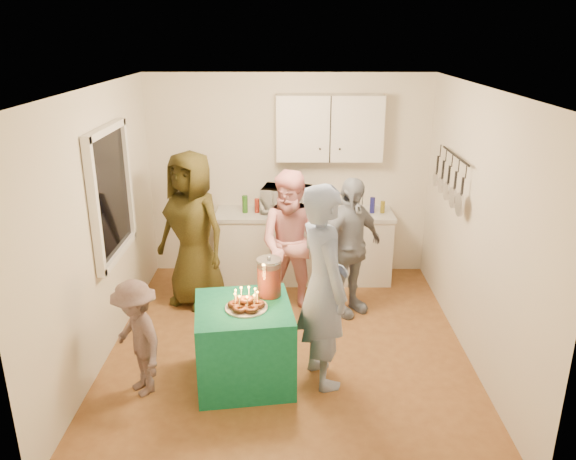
{
  "coord_description": "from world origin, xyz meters",
  "views": [
    {
      "loc": [
        0.04,
        -5.06,
        3.08
      ],
      "look_at": [
        0.0,
        0.35,
        1.15
      ],
      "focal_mm": 35.0,
      "sensor_mm": 36.0,
      "label": 1
    }
  ],
  "objects_px": {
    "party_table": "(244,343)",
    "woman_back_right": "(349,247)",
    "counter": "(304,247)",
    "man_birthday": "(323,286)",
    "microwave": "(286,200)",
    "punch_jar": "(269,278)",
    "woman_back_center": "(293,244)",
    "child_near_left": "(137,338)",
    "woman_back_left": "(192,230)"
  },
  "relations": [
    {
      "from": "woman_back_left",
      "to": "woman_back_right",
      "type": "bearing_deg",
      "value": 23.31
    },
    {
      "from": "woman_back_center",
      "to": "woman_back_left",
      "type": "bearing_deg",
      "value": 179.6
    },
    {
      "from": "party_table",
      "to": "woman_back_center",
      "type": "height_order",
      "value": "woman_back_center"
    },
    {
      "from": "woman_back_center",
      "to": "child_near_left",
      "type": "bearing_deg",
      "value": -120.58
    },
    {
      "from": "counter",
      "to": "woman_back_center",
      "type": "relative_size",
      "value": 1.32
    },
    {
      "from": "punch_jar",
      "to": "child_near_left",
      "type": "distance_m",
      "value": 1.28
    },
    {
      "from": "man_birthday",
      "to": "child_near_left",
      "type": "distance_m",
      "value": 1.69
    },
    {
      "from": "counter",
      "to": "punch_jar",
      "type": "bearing_deg",
      "value": -100.16
    },
    {
      "from": "woman_back_right",
      "to": "woman_back_left",
      "type": "bearing_deg",
      "value": 134.53
    },
    {
      "from": "punch_jar",
      "to": "woman_back_left",
      "type": "bearing_deg",
      "value": 124.55
    },
    {
      "from": "counter",
      "to": "woman_back_center",
      "type": "distance_m",
      "value": 1.03
    },
    {
      "from": "man_birthday",
      "to": "counter",
      "type": "bearing_deg",
      "value": -16.29
    },
    {
      "from": "woman_back_right",
      "to": "child_near_left",
      "type": "height_order",
      "value": "woman_back_right"
    },
    {
      "from": "party_table",
      "to": "man_birthday",
      "type": "bearing_deg",
      "value": 2.15
    },
    {
      "from": "woman_back_left",
      "to": "woman_back_center",
      "type": "relative_size",
      "value": 1.1
    },
    {
      "from": "counter",
      "to": "man_birthday",
      "type": "height_order",
      "value": "man_birthday"
    },
    {
      "from": "counter",
      "to": "child_near_left",
      "type": "xyz_separation_m",
      "value": [
        -1.51,
        -2.47,
        0.11
      ]
    },
    {
      "from": "microwave",
      "to": "woman_back_right",
      "type": "bearing_deg",
      "value": -42.52
    },
    {
      "from": "punch_jar",
      "to": "woman_back_center",
      "type": "distance_m",
      "value": 1.15
    },
    {
      "from": "woman_back_center",
      "to": "woman_back_right",
      "type": "bearing_deg",
      "value": 11.44
    },
    {
      "from": "woman_back_right",
      "to": "child_near_left",
      "type": "xyz_separation_m",
      "value": [
        -1.99,
        -1.54,
        -0.26
      ]
    },
    {
      "from": "microwave",
      "to": "woman_back_left",
      "type": "height_order",
      "value": "woman_back_left"
    },
    {
      "from": "microwave",
      "to": "woman_back_right",
      "type": "distance_m",
      "value": 1.2
    },
    {
      "from": "counter",
      "to": "punch_jar",
      "type": "relative_size",
      "value": 6.47
    },
    {
      "from": "party_table",
      "to": "counter",
      "type": "bearing_deg",
      "value": 75.36
    },
    {
      "from": "party_table",
      "to": "child_near_left",
      "type": "height_order",
      "value": "child_near_left"
    },
    {
      "from": "man_birthday",
      "to": "microwave",
      "type": "bearing_deg",
      "value": -10.51
    },
    {
      "from": "counter",
      "to": "child_near_left",
      "type": "bearing_deg",
      "value": -121.47
    },
    {
      "from": "party_table",
      "to": "woman_back_center",
      "type": "xyz_separation_m",
      "value": [
        0.45,
        1.34,
        0.45
      ]
    },
    {
      "from": "woman_back_left",
      "to": "woman_back_right",
      "type": "xyz_separation_m",
      "value": [
        1.78,
        -0.23,
        -0.12
      ]
    },
    {
      "from": "man_birthday",
      "to": "woman_back_right",
      "type": "xyz_separation_m",
      "value": [
        0.36,
        1.32,
        -0.14
      ]
    },
    {
      "from": "microwave",
      "to": "child_near_left",
      "type": "xyz_separation_m",
      "value": [
        -1.28,
        -2.47,
        -0.53
      ]
    },
    {
      "from": "woman_back_center",
      "to": "woman_back_right",
      "type": "relative_size",
      "value": 1.05
    },
    {
      "from": "microwave",
      "to": "punch_jar",
      "type": "height_order",
      "value": "microwave"
    },
    {
      "from": "man_birthday",
      "to": "child_near_left",
      "type": "bearing_deg",
      "value": 78.22
    },
    {
      "from": "woman_back_right",
      "to": "child_near_left",
      "type": "distance_m",
      "value": 2.53
    },
    {
      "from": "punch_jar",
      "to": "party_table",
      "type": "bearing_deg",
      "value": -135.34
    },
    {
      "from": "counter",
      "to": "woman_back_right",
      "type": "relative_size",
      "value": 1.38
    },
    {
      "from": "woman_back_right",
      "to": "microwave",
      "type": "bearing_deg",
      "value": 89.18
    },
    {
      "from": "party_table",
      "to": "woman_back_right",
      "type": "bearing_deg",
      "value": 51.45
    },
    {
      "from": "punch_jar",
      "to": "man_birthday",
      "type": "bearing_deg",
      "value": -22.0
    },
    {
      "from": "punch_jar",
      "to": "woman_back_right",
      "type": "height_order",
      "value": "woman_back_right"
    },
    {
      "from": "microwave",
      "to": "woman_back_right",
      "type": "relative_size",
      "value": 0.37
    },
    {
      "from": "woman_back_left",
      "to": "child_near_left",
      "type": "bearing_deg",
      "value": -65.92
    },
    {
      "from": "microwave",
      "to": "punch_jar",
      "type": "bearing_deg",
      "value": -83.5
    },
    {
      "from": "microwave",
      "to": "counter",
      "type": "bearing_deg",
      "value": 10.35
    },
    {
      "from": "punch_jar",
      "to": "child_near_left",
      "type": "relative_size",
      "value": 0.31
    },
    {
      "from": "microwave",
      "to": "man_birthday",
      "type": "height_order",
      "value": "man_birthday"
    },
    {
      "from": "counter",
      "to": "man_birthday",
      "type": "relative_size",
      "value": 1.17
    },
    {
      "from": "microwave",
      "to": "woman_back_center",
      "type": "xyz_separation_m",
      "value": [
        0.09,
        -0.94,
        -0.24
      ]
    }
  ]
}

